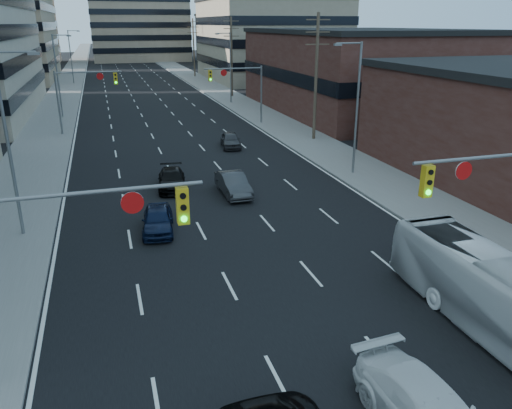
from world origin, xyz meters
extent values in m
cube|color=black|center=(0.00, 130.00, 0.01)|extent=(18.00, 300.00, 0.02)
cube|color=slate|center=(-11.50, 130.00, 0.07)|extent=(5.00, 300.00, 0.15)
cube|color=slate|center=(11.50, 130.00, 0.07)|extent=(5.00, 300.00, 0.15)
cube|color=#472119|center=(24.00, 50.00, 4.50)|extent=(20.00, 30.00, 9.00)
cube|color=gray|center=(25.00, 88.00, 7.00)|extent=(22.00, 28.00, 14.00)
cube|color=#ADA089|center=(-28.00, 140.00, 10.00)|extent=(24.00, 24.00, 20.00)
cube|color=gray|center=(32.00, 130.00, 6.00)|extent=(22.00, 22.00, 12.00)
cylinder|color=slate|center=(-6.75, 8.00, 5.80)|extent=(6.50, 0.12, 0.12)
cube|color=gold|center=(-4.10, 8.00, 5.15)|extent=(0.35, 0.28, 1.10)
cylinder|color=black|center=(-4.10, 7.84, 5.50)|extent=(0.18, 0.06, 0.18)
cylinder|color=black|center=(-4.10, 7.84, 5.15)|extent=(0.18, 0.06, 0.18)
cylinder|color=#0CE526|center=(-4.10, 7.84, 4.80)|extent=(0.18, 0.06, 0.18)
cylinder|color=white|center=(-5.50, 7.97, 5.40)|extent=(0.64, 0.06, 0.64)
cylinder|color=slate|center=(6.75, 8.00, 5.80)|extent=(6.50, 0.12, 0.12)
cube|color=gold|center=(4.10, 8.00, 5.15)|extent=(0.35, 0.28, 1.10)
cylinder|color=black|center=(4.10, 7.84, 5.50)|extent=(0.18, 0.06, 0.18)
cylinder|color=black|center=(4.10, 7.84, 5.15)|extent=(0.18, 0.06, 0.18)
cylinder|color=#0CE526|center=(4.10, 7.84, 4.80)|extent=(0.18, 0.06, 0.18)
cylinder|color=white|center=(5.50, 7.97, 5.40)|extent=(0.64, 0.06, 0.64)
cylinder|color=slate|center=(-10.00, 45.00, 3.00)|extent=(0.18, 0.18, 6.00)
cylinder|color=slate|center=(-7.00, 45.00, 5.80)|extent=(6.00, 0.12, 0.12)
cube|color=gold|center=(-4.60, 45.00, 5.15)|extent=(0.35, 0.28, 1.10)
cylinder|color=black|center=(-4.60, 44.84, 5.50)|extent=(0.18, 0.06, 0.18)
cylinder|color=black|center=(-4.60, 44.84, 5.15)|extent=(0.18, 0.06, 0.18)
cylinder|color=#0CE526|center=(-4.60, 44.84, 4.80)|extent=(0.18, 0.06, 0.18)
cylinder|color=white|center=(-6.00, 44.97, 5.40)|extent=(0.64, 0.06, 0.64)
cylinder|color=slate|center=(10.00, 45.00, 3.00)|extent=(0.18, 0.18, 6.00)
cylinder|color=slate|center=(7.00, 45.00, 5.80)|extent=(6.00, 0.12, 0.12)
cube|color=gold|center=(4.60, 45.00, 5.15)|extent=(0.35, 0.28, 1.10)
cylinder|color=black|center=(4.60, 44.84, 5.50)|extent=(0.18, 0.06, 0.18)
cylinder|color=black|center=(4.60, 44.84, 5.15)|extent=(0.18, 0.06, 0.18)
cylinder|color=#0CE526|center=(4.60, 44.84, 4.80)|extent=(0.18, 0.06, 0.18)
cylinder|color=white|center=(6.00, 44.97, 5.40)|extent=(0.64, 0.06, 0.64)
cylinder|color=#4C3D2D|center=(12.20, 36.00, 5.50)|extent=(0.28, 0.28, 11.00)
cube|color=#4C3D2D|center=(12.20, 36.00, 10.40)|extent=(2.20, 0.10, 0.10)
cube|color=#4C3D2D|center=(12.20, 36.00, 9.40)|extent=(2.20, 0.10, 0.10)
cube|color=#4C3D2D|center=(12.20, 36.00, 8.40)|extent=(2.20, 0.10, 0.10)
cylinder|color=#4C3D2D|center=(12.20, 66.00, 5.50)|extent=(0.28, 0.28, 11.00)
cube|color=#4C3D2D|center=(12.20, 66.00, 10.40)|extent=(2.20, 0.10, 0.10)
cube|color=#4C3D2D|center=(12.20, 66.00, 9.40)|extent=(2.20, 0.10, 0.10)
cube|color=#4C3D2D|center=(12.20, 66.00, 8.40)|extent=(2.20, 0.10, 0.10)
cylinder|color=#4C3D2D|center=(12.20, 96.00, 5.50)|extent=(0.28, 0.28, 11.00)
cube|color=#4C3D2D|center=(12.20, 96.00, 10.40)|extent=(2.20, 0.10, 0.10)
cube|color=#4C3D2D|center=(12.20, 96.00, 9.40)|extent=(2.20, 0.10, 0.10)
cube|color=#4C3D2D|center=(12.20, 96.00, 8.40)|extent=(2.20, 0.10, 0.10)
cylinder|color=slate|center=(-10.50, 20.00, 4.50)|extent=(0.16, 0.16, 9.00)
cylinder|color=slate|center=(-9.60, 20.00, 8.90)|extent=(1.80, 0.10, 0.10)
cube|color=slate|center=(-8.80, 20.00, 8.82)|extent=(0.50, 0.22, 0.14)
cylinder|color=slate|center=(-10.50, 55.00, 4.50)|extent=(0.16, 0.16, 9.00)
cylinder|color=slate|center=(-9.60, 55.00, 8.90)|extent=(1.80, 0.10, 0.10)
cube|color=slate|center=(-8.80, 55.00, 8.82)|extent=(0.50, 0.22, 0.14)
cylinder|color=slate|center=(-10.50, 90.00, 4.50)|extent=(0.16, 0.16, 9.00)
cylinder|color=slate|center=(-9.60, 90.00, 8.90)|extent=(1.80, 0.10, 0.10)
cube|color=slate|center=(-8.80, 90.00, 8.82)|extent=(0.50, 0.22, 0.14)
cylinder|color=slate|center=(10.50, 25.00, 4.50)|extent=(0.16, 0.16, 9.00)
cylinder|color=slate|center=(9.60, 25.00, 8.90)|extent=(1.80, 0.10, 0.10)
cube|color=slate|center=(8.80, 25.00, 8.82)|extent=(0.50, 0.22, 0.14)
cylinder|color=slate|center=(10.50, 60.00, 4.50)|extent=(0.16, 0.16, 9.00)
cylinder|color=slate|center=(9.60, 60.00, 8.90)|extent=(1.80, 0.10, 0.10)
cube|color=slate|center=(8.80, 60.00, 8.82)|extent=(0.50, 0.22, 0.14)
imported|color=silver|center=(6.19, 6.17, 1.38)|extent=(2.37, 9.93, 2.76)
imported|color=black|center=(-3.91, 18.61, 0.65)|extent=(2.01, 3.98, 1.30)
imported|color=#343437|center=(1.26, 23.15, 0.69)|extent=(1.53, 4.19, 1.37)
imported|color=black|center=(-2.23, 25.51, 0.61)|extent=(2.23, 4.40, 1.22)
imported|color=#343336|center=(4.22, 35.50, 0.65)|extent=(2.00, 3.96, 1.29)
camera|label=1|loc=(-6.02, -5.56, 10.12)|focal=35.00mm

